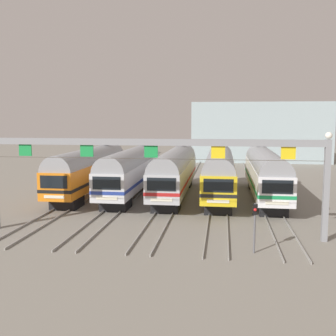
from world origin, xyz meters
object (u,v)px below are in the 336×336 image
object	(u,v)px
commuter_train_orange	(90,168)
commuter_train_stainless	(175,170)
commuter_train_silver	(132,169)
catenary_gantry	(151,157)
commuter_train_yellow	(220,171)
commuter_train_white	(265,171)
yard_signal_mast	(255,218)

from	to	relation	value
commuter_train_orange	commuter_train_stainless	size ratio (longest dim) A/B	1.00
commuter_train_silver	catenary_gantry	xyz separation A→B (m)	(4.40, -13.50, 2.59)
commuter_train_orange	commuter_train_stainless	distance (m)	8.80
commuter_train_orange	commuter_train_stainless	world-z (taller)	same
commuter_train_yellow	catenary_gantry	distance (m)	14.43
catenary_gantry	commuter_train_white	bearing A→B (deg)	56.90
commuter_train_stainless	commuter_train_yellow	distance (m)	4.40
yard_signal_mast	catenary_gantry	bearing A→B (deg)	156.01
commuter_train_yellow	yard_signal_mast	size ratio (longest dim) A/B	6.11
commuter_train_silver	commuter_train_white	xyz separation A→B (m)	(13.20, 0.00, 0.00)
commuter_train_stainless	yard_signal_mast	distance (m)	17.72
commuter_train_orange	yard_signal_mast	bearing A→B (deg)	-46.87
commuter_train_white	commuter_train_silver	bearing A→B (deg)	180.00
commuter_train_silver	commuter_train_white	distance (m)	13.20
commuter_train_silver	commuter_train_stainless	size ratio (longest dim) A/B	1.00
commuter_train_stainless	commuter_train_white	distance (m)	8.80
catenary_gantry	commuter_train_orange	bearing A→B (deg)	123.10
commuter_train_stainless	catenary_gantry	distance (m)	13.75
commuter_train_white	commuter_train_yellow	bearing A→B (deg)	180.00
commuter_train_yellow	yard_signal_mast	distance (m)	16.59
commuter_train_stainless	commuter_train_white	world-z (taller)	same
commuter_train_stainless	catenary_gantry	xyz separation A→B (m)	(0.00, -13.50, 2.59)
commuter_train_yellow	commuter_train_white	distance (m)	4.40
commuter_train_orange	commuter_train_yellow	distance (m)	13.20
commuter_train_silver	yard_signal_mast	world-z (taller)	commuter_train_silver
commuter_train_silver	catenary_gantry	bearing A→B (deg)	-71.95
commuter_train_stainless	yard_signal_mast	xyz separation A→B (m)	(6.60, -16.44, -0.62)
commuter_train_orange	catenary_gantry	xyz separation A→B (m)	(8.80, -13.50, 2.59)
commuter_train_silver	catenary_gantry	distance (m)	14.43
commuter_train_silver	commuter_train_yellow	world-z (taller)	same
commuter_train_stainless	commuter_train_white	bearing A→B (deg)	0.00
catenary_gantry	yard_signal_mast	world-z (taller)	catenary_gantry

